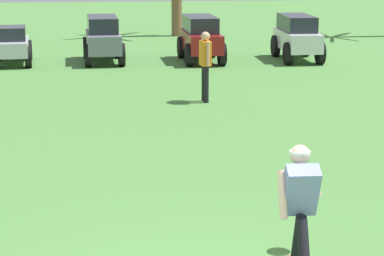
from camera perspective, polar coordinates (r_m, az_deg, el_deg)
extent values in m
cylinder|color=black|center=(8.01, 8.06, -8.70)|extent=(0.13, 0.36, 0.72)
cylinder|color=black|center=(7.73, 8.54, -9.57)|extent=(0.13, 0.44, 0.69)
cube|color=#7A84C6|center=(7.75, 8.30, -4.69)|extent=(0.35, 0.41, 0.58)
sphere|color=beige|center=(7.75, 8.22, -2.04)|extent=(0.22, 0.22, 0.21)
cylinder|color=white|center=(7.74, 8.23, -1.83)|extent=(0.22, 0.22, 0.03)
cylinder|color=beige|center=(8.09, 9.10, -5.02)|extent=(0.10, 0.57, 0.27)
cylinder|color=beige|center=(7.67, 6.90, -5.06)|extent=(0.09, 0.29, 0.49)
cylinder|color=white|center=(8.58, 8.53, -5.93)|extent=(0.30, 0.31, 0.10)
cylinder|color=black|center=(16.49, 1.09, 3.34)|extent=(0.13, 0.13, 0.82)
cylinder|color=black|center=(16.66, 0.92, 3.45)|extent=(0.13, 0.13, 0.82)
cube|color=orange|center=(16.47, 1.02, 5.72)|extent=(0.25, 0.37, 0.54)
cylinder|color=tan|center=(16.27, 1.22, 5.66)|extent=(0.08, 0.08, 0.52)
cylinder|color=tan|center=(16.66, 0.82, 5.86)|extent=(0.08, 0.08, 0.52)
sphere|color=tan|center=(16.42, 1.02, 7.00)|extent=(0.23, 0.23, 0.20)
cube|color=#B7BABF|center=(22.54, -13.52, 6.05)|extent=(1.10, 2.27, 0.42)
cube|color=#1E232B|center=(22.39, -13.59, 7.03)|extent=(0.89, 1.17, 0.38)
cylinder|color=black|center=(23.32, -12.32, 5.84)|extent=(0.23, 0.61, 0.60)
cylinder|color=black|center=(21.79, -12.37, 5.30)|extent=(0.23, 0.61, 0.60)
cube|color=slate|center=(22.42, -6.79, 6.54)|extent=(1.10, 2.45, 0.55)
cube|color=#1E232B|center=(22.51, -6.84, 7.86)|extent=(0.95, 1.85, 0.46)
cylinder|color=black|center=(23.27, -8.06, 6.08)|extent=(0.22, 0.67, 0.66)
cylinder|color=black|center=(23.31, -5.68, 6.17)|extent=(0.22, 0.67, 0.66)
cylinder|color=black|center=(21.61, -7.94, 5.50)|extent=(0.22, 0.67, 0.66)
cylinder|color=black|center=(21.66, -5.39, 5.59)|extent=(0.22, 0.67, 0.66)
cube|color=maroon|center=(22.36, 0.68, 6.62)|extent=(1.07, 2.44, 0.55)
cube|color=#1E232B|center=(22.45, 0.62, 7.94)|extent=(0.93, 1.84, 0.46)
cylinder|color=black|center=(23.15, -0.84, 6.18)|extent=(0.21, 0.67, 0.66)
cylinder|color=black|center=(23.30, 1.52, 6.22)|extent=(0.21, 0.67, 0.66)
cylinder|color=black|center=(21.51, -0.22, 5.59)|extent=(0.21, 0.67, 0.66)
cylinder|color=black|center=(21.67, 2.30, 5.64)|extent=(0.21, 0.67, 0.66)
cube|color=silver|center=(22.86, 8.03, 6.64)|extent=(0.98, 2.41, 0.55)
cube|color=#1E232B|center=(22.95, 7.98, 7.94)|extent=(0.86, 1.81, 0.46)
cylinder|color=black|center=(23.59, 6.38, 6.24)|extent=(0.18, 0.66, 0.66)
cylinder|color=black|center=(23.82, 8.64, 6.24)|extent=(0.18, 0.66, 0.66)
cylinder|color=black|center=(21.97, 7.33, 5.65)|extent=(0.18, 0.66, 0.66)
cylinder|color=black|center=(22.22, 9.75, 5.66)|extent=(0.18, 0.66, 0.66)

